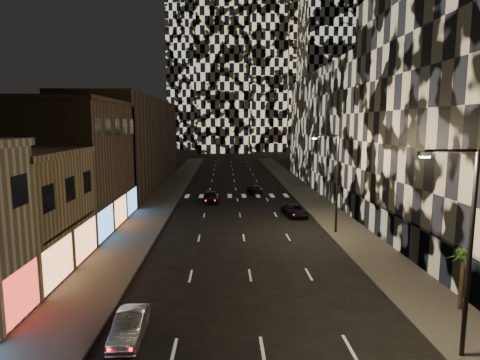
{
  "coord_description": "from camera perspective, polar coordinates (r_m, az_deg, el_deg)",
  "views": [
    {
      "loc": [
        -1.66,
        -5.82,
        10.14
      ],
      "look_at": [
        -0.54,
        23.52,
        6.0
      ],
      "focal_mm": 30.0,
      "sensor_mm": 36.0,
      "label": 1
    }
  ],
  "objects": [
    {
      "name": "palm_tree",
      "position": [
        24.89,
        29.16,
        -9.84
      ],
      "size": [
        1.72,
        1.7,
        3.38
      ],
      "color": "#47331E",
      "rests_on": "sidewalk_right"
    },
    {
      "name": "tower_center_low",
      "position": [
        150.53,
        -2.42,
        22.4
      ],
      "size": [
        18.0,
        18.0,
        95.0
      ],
      "primitive_type": "cube",
      "color": "black",
      "rests_on": "ground"
    },
    {
      "name": "midrise_filler_right",
      "position": [
        66.46,
        16.96,
        6.7
      ],
      "size": [
        16.0,
        40.0,
        18.0
      ],
      "primitive_type": "cube",
      "color": "#232326",
      "rests_on": "ground"
    },
    {
      "name": "retail_filler_left",
      "position": [
        67.66,
        -15.34,
        5.09
      ],
      "size": [
        10.0,
        40.0,
        14.0
      ],
      "primitive_type": "cube",
      "color": "#4E3B2C",
      "rests_on": "ground"
    },
    {
      "name": "car_dark_oncoming",
      "position": [
        58.57,
        2.13,
        -1.33
      ],
      "size": [
        2.15,
        4.43,
        1.24
      ],
      "primitive_type": "imported",
      "rotation": [
        0.0,
        0.0,
        3.24
      ],
      "color": "black",
      "rests_on": "ground"
    },
    {
      "name": "tower_right_mid",
      "position": [
        150.87,
        13.03,
        23.16
      ],
      "size": [
        20.0,
        20.0,
        100.0
      ],
      "primitive_type": "cube",
      "color": "black",
      "rests_on": "ground"
    },
    {
      "name": "curb_right",
      "position": [
        57.52,
        7.43,
        -2.12
      ],
      "size": [
        0.2,
        120.0,
        0.15
      ],
      "primitive_type": "cube",
      "color": "#4C4C47",
      "rests_on": "ground"
    },
    {
      "name": "midrise_base",
      "position": [
        34.48,
        21.96,
        -7.08
      ],
      "size": [
        0.6,
        25.0,
        3.0
      ],
      "primitive_type": "cube",
      "color": "#383838",
      "rests_on": "ground"
    },
    {
      "name": "sidewalk_right",
      "position": [
        57.9,
        9.48,
        -2.09
      ],
      "size": [
        4.0,
        120.0,
        0.15
      ],
      "primitive_type": "cube",
      "color": "#47443F",
      "rests_on": "ground"
    },
    {
      "name": "car_dark_rightlane",
      "position": [
        44.65,
        7.83,
        -4.34
      ],
      "size": [
        2.63,
        4.77,
        1.27
      ],
      "primitive_type": "imported",
      "rotation": [
        0.0,
        0.0,
        0.12
      ],
      "color": "black",
      "rests_on": "ground"
    },
    {
      "name": "retail_brown",
      "position": [
        42.41,
        -23.39,
        1.77
      ],
      "size": [
        10.0,
        15.0,
        12.0
      ],
      "primitive_type": "cube",
      "color": "#4E3B2C",
      "rests_on": "ground"
    },
    {
      "name": "car_silver_parked",
      "position": [
        20.85,
        -15.4,
        -19.43
      ],
      "size": [
        1.39,
        3.83,
        1.26
      ],
      "primitive_type": "imported",
      "rotation": [
        0.0,
        0.0,
        0.02
      ],
      "color": "#9E9FA4",
      "rests_on": "ground"
    },
    {
      "name": "sidewalk_left",
      "position": [
        57.33,
        -10.52,
        -2.22
      ],
      "size": [
        4.0,
        120.0,
        0.15
      ],
      "primitive_type": "cube",
      "color": "#47443F",
      "rests_on": "ground"
    },
    {
      "name": "curb_left",
      "position": [
        57.06,
        -8.43,
        -2.22
      ],
      "size": [
        0.2,
        120.0,
        0.15
      ],
      "primitive_type": "cube",
      "color": "#4C4C47",
      "rests_on": "ground"
    },
    {
      "name": "streetlight_near",
      "position": [
        19.32,
        29.39,
        -7.38
      ],
      "size": [
        2.55,
        0.25,
        9.0
      ],
      "color": "black",
      "rests_on": "sidewalk_right"
    },
    {
      "name": "car_dark_midlane",
      "position": [
        52.02,
        -4.17,
        -2.39
      ],
      "size": [
        2.02,
        4.5,
        1.5
      ],
      "primitive_type": "imported",
      "rotation": [
        0.0,
        0.0,
        0.06
      ],
      "color": "black",
      "rests_on": "ground"
    },
    {
      "name": "streetlight_far",
      "position": [
        37.5,
        13.33,
        0.48
      ],
      "size": [
        2.55,
        0.25,
        9.0
      ],
      "color": "black",
      "rests_on": "sidewalk_right"
    }
  ]
}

